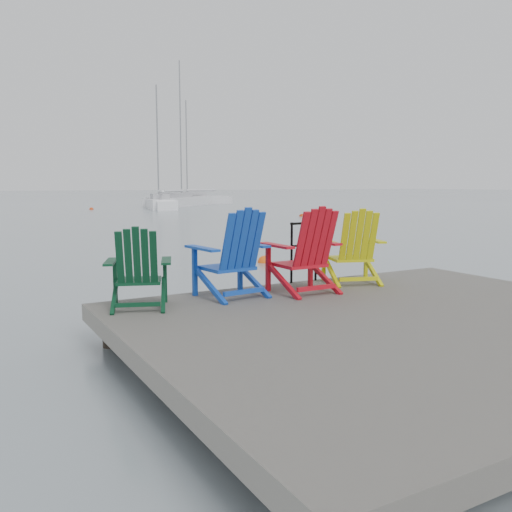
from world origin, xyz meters
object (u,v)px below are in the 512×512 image
chair_green (138,268)px  chair_red (306,251)px  handrail (304,246)px  chair_yellow (353,247)px  buoy_d (91,210)px  buoy_a (265,262)px  sailboat_mid (180,202)px  buoy_c (302,216)px  sailboat_near (160,204)px  sailboat_far (191,200)px  chair_blue (233,253)px

chair_green → chair_red: bearing=16.2°
handrail → chair_red: chair_red is taller
chair_yellow → buoy_d: chair_yellow is taller
handrail → buoy_a: bearing=65.8°
chair_green → sailboat_mid: size_ratio=0.07×
handrail → chair_green: size_ratio=0.94×
buoy_c → buoy_d: buoy_d is taller
sailboat_near → buoy_c: sailboat_near is taller
sailboat_mid → sailboat_far: (2.95, 4.24, 0.00)m
chair_blue → chair_yellow: chair_blue is taller
sailboat_mid → buoy_a: 38.42m
handrail → buoy_a: 5.63m
buoy_c → sailboat_near: bearing=104.7°
sailboat_far → sailboat_mid: bearing=147.3°
chair_yellow → buoy_c: chair_yellow is taller
handrail → buoy_a: size_ratio=2.55×
sailboat_near → buoy_d: sailboat_near is taller
chair_blue → buoy_c: bearing=47.9°
chair_yellow → sailboat_near: sailboat_near is taller
chair_green → sailboat_mid: 45.40m
sailboat_mid → buoy_a: bearing=-64.1°
buoy_a → sailboat_mid: bearing=71.8°
chair_green → chair_blue: (1.27, 0.05, 0.09)m
chair_yellow → sailboat_near: (10.01, 37.11, -0.69)m
chair_green → buoy_c: 27.97m
chair_red → buoy_a: chair_red is taller
sailboat_far → buoy_a: sailboat_far is taller
handrail → sailboat_far: 48.93m
chair_green → buoy_a: bearing=69.2°
chair_green → buoy_a: size_ratio=2.71×
handrail → chair_green: 2.76m
sailboat_far → buoy_d: sailboat_far is taller
chair_yellow → sailboat_far: 49.19m
chair_green → sailboat_mid: (16.96, 42.10, -0.63)m
chair_green → sailboat_far: size_ratio=0.09×
chair_green → handrail: bearing=32.2°
chair_green → buoy_a: (4.98, 5.60, -0.98)m
buoy_d → sailboat_far: bearing=34.5°
chair_blue → buoy_c: 27.18m
buoy_a → buoy_d: 32.63m
chair_red → sailboat_mid: 44.78m
chair_yellow → sailboat_far: sailboat_far is taller
chair_red → buoy_d: size_ratio=3.36×
chair_yellow → sailboat_mid: sailboat_mid is taller
chair_yellow → buoy_c: bearing=76.9°
buoy_a → sailboat_near: bearing=75.3°
buoy_d → chair_red: bearing=-98.4°
chair_red → sailboat_near: bearing=72.5°
handrail → chair_red: size_ratio=0.79×
buoy_c → buoy_d: size_ratio=0.94×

